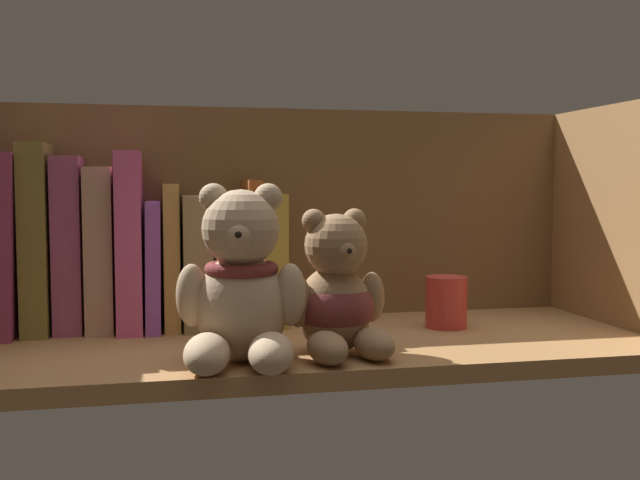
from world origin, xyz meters
TOP-DOWN VIEW (x-y plane):
  - shelf_board at (0.00, 0.00)cm, footprint 79.41×30.65cm
  - shelf_back_panel at (0.00, 15.93)cm, footprint 81.81×1.20cm
  - shelf_side_panel_right at (40.51, 0.00)cm, footprint 1.60×33.05cm
  - book_1 at (-34.70, 11.92)cm, footprint 2.88×14.38cm
  - book_2 at (-31.59, 11.92)cm, footprint 3.13×12.01cm
  - book_3 at (-27.97, 11.92)cm, footprint 3.37×10.18cm
  - book_4 at (-24.27, 11.92)cm, footprint 3.29×11.70cm
  - book_5 at (-20.72, 11.92)cm, footprint 3.05×14.12cm
  - book_6 at (-17.93, 11.92)cm, footprint 1.94×14.08cm
  - book_7 at (-15.70, 11.92)cm, footprint 1.94×11.63cm
  - book_8 at (-12.58, 11.92)cm, footprint 3.54×13.71cm
  - book_9 at (-8.72, 11.92)cm, footprint 3.41×11.40cm
  - book_10 at (-5.78, 11.92)cm, footprint 2.36×12.17cm
  - book_11 at (-2.99, 11.92)cm, footprint 3.10×11.62cm
  - teddy_bear_larger at (-9.08, -9.98)cm, footprint 13.47×13.96cm
  - teddy_bear_smaller at (1.22, -8.10)cm, footprint 11.50×12.25cm
  - pillar_candle at (18.34, 3.50)cm, footprint 5.27×5.27cm

SIDE VIEW (x-z plane):
  - shelf_board at x=0.00cm, z-range 0.00..2.00cm
  - pillar_candle at x=18.34cm, z-range 2.00..8.49cm
  - teddy_bear_smaller at x=1.22cm, z-range 0.34..15.86cm
  - teddy_bear_larger at x=-9.08cm, z-range 0.67..18.85cm
  - book_6 at x=-17.93cm, z-range 1.99..18.00cm
  - book_9 at x=-8.72cm, z-range 2.00..18.27cm
  - book_8 at x=-12.58cm, z-range 2.00..18.70cm
  - book_11 at x=-2.99cm, z-range 2.00..18.90cm
  - book_7 at x=-15.70cm, z-range 2.00..20.18cm
  - book_10 at x=-5.78cm, z-range 1.98..20.70cm
  - book_4 at x=-24.27cm, z-range 2.00..22.19cm
  - book_3 at x=-27.97cm, z-range 2.00..23.46cm
  - book_1 at x=-34.70cm, z-range 1.97..23.83cm
  - book_5 at x=-20.72cm, z-range 2.00..24.06cm
  - book_2 at x=-31.59cm, z-range 2.00..25.00cm
  - shelf_back_panel at x=0.00cm, z-range 0.00..30.39cm
  - shelf_side_panel_right at x=40.51cm, z-range 0.00..30.39cm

